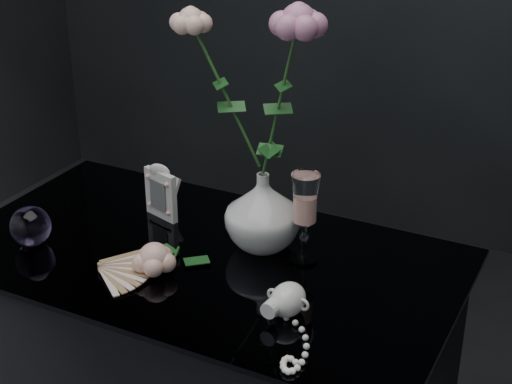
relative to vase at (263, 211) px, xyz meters
The scene contains 8 objects.
vase is the anchor object (origin of this frame).
wine_glass 0.10m from the vase, ahead, with size 0.06×0.06×0.19m, color white, non-canonical shape.
picture_frame 0.26m from the vase, behind, with size 0.10×0.07×0.13m, color silver, non-canonical shape.
paperweight 0.49m from the vase, 154.00° to the right, with size 0.09×0.09×0.09m, color #A47DCC, non-canonical shape.
paper_fan 0.35m from the vase, 135.46° to the right, with size 0.21×0.17×0.02m, color beige, non-canonical shape.
loose_rose 0.24m from the vase, 126.43° to the right, with size 0.15×0.19×0.06m, color #F7B39F, non-canonical shape.
pearl_jar 0.26m from the vase, 53.04° to the right, with size 0.21×0.22×0.06m, color white, non-canonical shape.
roses 0.28m from the vase, behind, with size 0.29×0.12×0.40m.
Camera 1 is at (0.74, -1.15, 1.57)m, focal length 55.00 mm.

